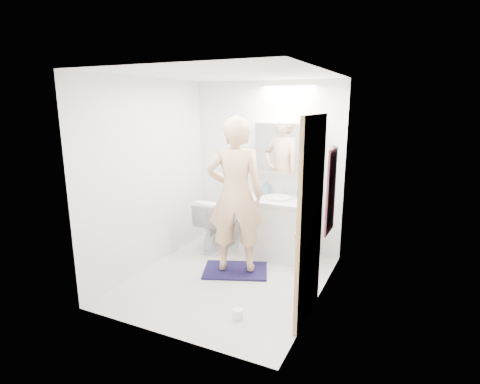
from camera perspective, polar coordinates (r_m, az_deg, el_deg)
The scene contains 23 objects.
floor at distance 4.72m, azimuth -1.90°, elevation -13.08°, with size 2.50×2.50×0.00m, color silver.
ceiling at distance 4.24m, azimuth -2.16°, elevation 17.38°, with size 2.50×2.50×0.00m, color white.
wall_back at distance 5.45m, azimuth 4.04°, elevation 3.79°, with size 2.50×2.50×0.00m, color white.
wall_front at distance 3.30m, azimuth -12.05°, elevation -2.82°, with size 2.50×2.50×0.00m, color white.
wall_left at distance 4.92m, azimuth -13.49°, elevation 2.42°, with size 2.50×2.50×0.00m, color white.
wall_right at distance 3.95m, azimuth 12.29°, elevation -0.15°, with size 2.50×2.50×0.00m, color white.
vanity_cabinet at distance 5.29m, azimuth 5.58°, elevation -5.59°, with size 0.90×0.55×0.78m, color silver.
countertop at distance 5.17m, azimuth 5.68°, elevation -1.29°, with size 0.95×0.58×0.04m, color white.
sink_basin at distance 5.19m, azimuth 5.80°, elevation -0.84°, with size 0.36×0.36×0.03m, color white.
faucet at distance 5.35m, azimuth 6.50°, elevation 0.29°, with size 0.02×0.02×0.16m, color silver.
medicine_cabinet at distance 5.23m, azimuth 6.88°, elevation 6.65°, with size 0.88×0.14×0.70m, color white.
mirror_panel at distance 5.16m, azimuth 6.60°, elevation 6.57°, with size 0.84×0.01×0.66m, color silver.
toilet at distance 5.53m, azimuth -3.27°, elevation -4.75°, with size 0.43×0.76×0.77m, color white.
bath_rug at distance 4.93m, azimuth -0.69°, elevation -11.73°, with size 0.80×0.55×0.02m, color #151238.
person at distance 4.60m, azimuth -0.72°, elevation -0.48°, with size 0.70×0.46×1.91m, color #DFB286.
door at distance 3.68m, azimuth 10.57°, elevation -4.30°, with size 0.04×0.80×2.00m, color tan.
door_knob at distance 3.43m, azimuth 8.58°, elevation -6.41°, with size 0.06×0.06×0.06m, color gold.
towel at distance 4.50m, azimuth 13.58°, elevation 0.12°, with size 0.02×0.42×1.00m, color #13263B.
towel_hook at distance 4.42m, azimuth 13.78°, elevation 6.71°, with size 0.02×0.02×0.07m, color silver.
soap_bottle_a at distance 5.39m, azimuth 2.94°, elevation 0.82°, with size 0.09×0.09×0.23m, color #CCC984.
soap_bottle_b at distance 5.39m, azimuth 3.98°, elevation 0.61°, with size 0.09×0.09×0.19m, color teal.
toothbrush_cup at distance 5.23m, azimuth 8.95°, elevation -0.51°, with size 0.09×0.09×0.09m, color #415FC3.
toilet_paper_roll at distance 3.96m, azimuth -0.37°, elevation -17.89°, with size 0.11×0.11×0.10m, color white.
Camera 1 is at (1.95, -3.75, 2.10)m, focal length 28.28 mm.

